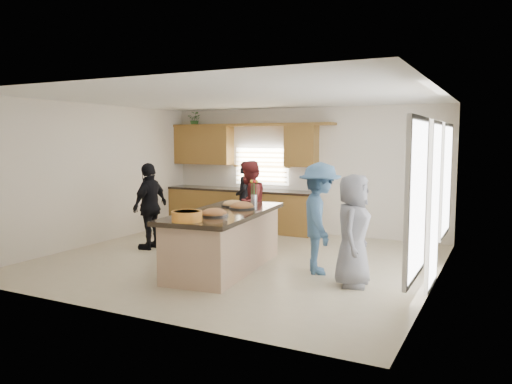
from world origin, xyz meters
The scene contains 18 objects.
floor centered at (0.00, 0.00, 0.00)m, with size 6.50×6.50×0.00m, color #C8B794.
room_shell centered at (0.00, 0.00, 1.90)m, with size 6.52×6.02×2.81m.
back_cabinetry centered at (-1.47, 2.73, 0.91)m, with size 4.08×0.66×2.46m.
right_wall_glazing centered at (3.22, -0.13, 1.34)m, with size 0.06×4.00×2.25m.
island centered at (0.09, -0.60, 0.45)m, with size 1.45×2.81×0.95m.
platter_front centered at (0.22, -1.11, 0.98)m, with size 0.44×0.44×0.18m.
platter_mid centered at (0.20, -0.21, 0.98)m, with size 0.44×0.44×0.18m.
platter_back centered at (-0.06, -0.04, 0.98)m, with size 0.40×0.40×0.16m.
salad_bowl centered at (0.15, -1.72, 1.03)m, with size 0.43×0.43×0.14m.
clear_cup centered at (0.59, -1.42, 1.00)m, with size 0.07×0.07×0.10m, color white.
plate_stack centered at (-0.06, 0.14, 0.98)m, with size 0.21×0.21×0.06m, color #B78AC9.
flower_vase centered at (-0.01, 0.65, 1.17)m, with size 0.14×0.14×0.41m.
potted_plant centered at (-2.74, 2.82, 2.58)m, with size 0.32×0.28×0.36m, color #376C2B.
woman_left_back centered at (-0.96, 2.06, 0.81)m, with size 0.59×0.39×1.62m, color black.
woman_left_mid centered at (-0.35, 1.11, 0.84)m, with size 0.82×0.64×1.68m, color maroon.
woman_left_front centered at (-1.95, 0.07, 0.83)m, with size 0.97×0.40×1.65m, color black.
woman_right_back centered at (1.54, -0.14, 0.87)m, with size 1.13×0.65×1.74m, color #3E6489.
woman_right_front centered at (2.21, -0.58, 0.80)m, with size 0.79×0.51×1.61m, color slate.
Camera 1 is at (4.14, -7.45, 2.09)m, focal length 35.00 mm.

